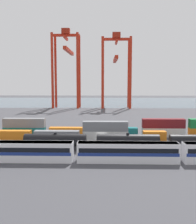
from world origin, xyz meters
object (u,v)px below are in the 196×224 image
Objects in this scene: gantry_crane_west at (67,60)px; shipping_container_4 at (154,136)px; shipping_container_1 at (57,135)px; shipping_container_2 at (105,136)px; passenger_train at (128,151)px; gantry_crane_central at (116,63)px.

shipping_container_4 is at bearing -69.18° from gantry_crane_west.
gantry_crane_west is (-37.30, 98.07, 28.02)m from shipping_container_4.
shipping_container_4 is 0.13× the size of gantry_crane_west.
shipping_container_1 is 13.16m from shipping_container_2.
passenger_train is 124.28m from gantry_crane_west.
gantry_crane_central is (19.55, 98.22, 25.91)m from shipping_container_1.
shipping_container_2 is 0.27× the size of gantry_crane_central.
shipping_container_2 is 13.16m from shipping_container_4.
gantry_crane_west is at bearing 110.82° from shipping_container_4.
gantry_crane_west reaches higher than shipping_container_1.
shipping_container_1 is 102.59m from gantry_crane_west.
gantry_crane_west reaches higher than shipping_container_2.
gantry_crane_central is at bearing 0.28° from gantry_crane_west.
shipping_container_2 is 0.25× the size of gantry_crane_west.
shipping_container_2 is at bearing 102.59° from passenger_train.
passenger_train is 1.35× the size of gantry_crane_central.
passenger_train is 5.07× the size of shipping_container_2.
shipping_container_2 is (-4.42, 19.79, -0.84)m from passenger_train.
gantry_crane_central is (1.96, 118.02, 25.07)m from passenger_train.
passenger_train is 1.28× the size of gantry_crane_west.
shipping_container_1 is 0.25× the size of gantry_crane_west.
shipping_container_2 is 104.81m from gantry_crane_west.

